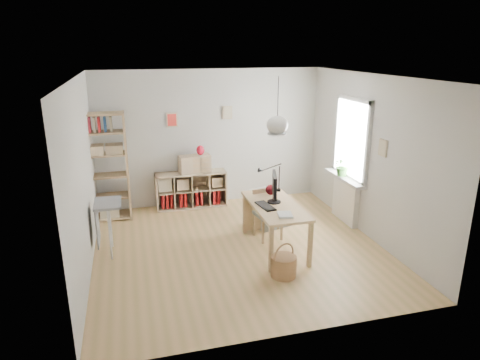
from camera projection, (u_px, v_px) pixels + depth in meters
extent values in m
plane|color=tan|center=(239.00, 248.00, 6.90)|extent=(4.50, 4.50, 0.00)
plane|color=silver|center=(210.00, 138.00, 8.57)|extent=(4.50, 0.00, 4.50)
plane|color=silver|center=(294.00, 224.00, 4.42)|extent=(4.50, 0.00, 4.50)
plane|color=silver|center=(82.00, 179.00, 5.94)|extent=(0.00, 4.50, 4.50)
plane|color=silver|center=(371.00, 158.00, 7.04)|extent=(0.00, 4.50, 4.50)
plane|color=white|center=(239.00, 76.00, 6.09)|extent=(4.50, 4.50, 0.00)
cylinder|color=black|center=(278.00, 100.00, 6.19)|extent=(0.01, 0.01, 0.68)
ellipsoid|color=white|center=(277.00, 125.00, 6.29)|extent=(0.32, 0.32, 0.27)
cube|color=white|center=(353.00, 139.00, 7.53)|extent=(0.03, 1.00, 1.30)
cube|color=silver|center=(368.00, 145.00, 7.03)|extent=(0.06, 0.08, 1.46)
cube|color=silver|center=(337.00, 133.00, 8.02)|extent=(0.06, 0.08, 1.46)
cube|color=silver|center=(354.00, 99.00, 7.32)|extent=(0.06, 1.16, 0.08)
cube|color=silver|center=(348.00, 176.00, 7.73)|extent=(0.06, 1.16, 0.08)
cube|color=white|center=(345.00, 200.00, 7.87)|extent=(0.10, 0.80, 0.80)
cube|color=silver|center=(345.00, 178.00, 7.72)|extent=(0.22, 1.20, 0.06)
cube|color=tan|center=(275.00, 206.00, 6.67)|extent=(0.70, 1.50, 0.04)
cube|color=tan|center=(271.00, 249.00, 6.07)|extent=(0.06, 0.06, 0.71)
cube|color=tan|center=(245.00, 214.00, 7.36)|extent=(0.06, 0.06, 0.71)
cube|color=tan|center=(310.00, 244.00, 6.21)|extent=(0.06, 0.06, 0.71)
cube|color=tan|center=(278.00, 210.00, 7.51)|extent=(0.06, 0.06, 0.71)
cube|color=tan|center=(192.00, 206.00, 8.66)|extent=(1.40, 0.38, 0.03)
cube|color=tan|center=(191.00, 173.00, 8.46)|extent=(1.40, 0.38, 0.03)
cube|color=tan|center=(157.00, 193.00, 8.39)|extent=(0.03, 0.38, 0.72)
cube|color=tan|center=(225.00, 187.00, 8.73)|extent=(0.03, 0.38, 0.72)
cube|color=tan|center=(190.00, 187.00, 8.73)|extent=(1.40, 0.02, 0.72)
cube|color=maroon|center=(162.00, 200.00, 8.49)|extent=(0.06, 0.26, 0.30)
cube|color=maroon|center=(167.00, 200.00, 8.51)|extent=(0.05, 0.26, 0.30)
cube|color=maroon|center=(171.00, 199.00, 8.53)|extent=(0.05, 0.26, 0.30)
cube|color=maroon|center=(181.00, 198.00, 8.58)|extent=(0.05, 0.26, 0.30)
cube|color=maroon|center=(185.00, 198.00, 8.60)|extent=(0.05, 0.26, 0.30)
cube|color=maroon|center=(196.00, 197.00, 8.65)|extent=(0.06, 0.26, 0.30)
cube|color=maroon|center=(201.00, 197.00, 8.68)|extent=(0.06, 0.26, 0.30)
cube|color=maroon|center=(213.00, 196.00, 8.74)|extent=(0.06, 0.26, 0.30)
cube|color=maroon|center=(218.00, 195.00, 8.76)|extent=(0.05, 0.26, 0.30)
cube|color=tan|center=(84.00, 169.00, 7.67)|extent=(0.04, 0.38, 2.00)
cube|color=tan|center=(127.00, 166.00, 7.85)|extent=(0.04, 0.38, 2.00)
cube|color=tan|center=(110.00, 216.00, 8.05)|extent=(0.76, 0.38, 0.03)
cube|color=tan|center=(108.00, 196.00, 7.93)|extent=(0.76, 0.38, 0.03)
cube|color=tan|center=(106.00, 176.00, 7.81)|extent=(0.76, 0.38, 0.03)
cube|color=tan|center=(104.00, 154.00, 7.69)|extent=(0.76, 0.38, 0.03)
cube|color=tan|center=(102.00, 132.00, 7.57)|extent=(0.76, 0.38, 0.03)
cube|color=tan|center=(100.00, 114.00, 7.47)|extent=(0.76, 0.38, 0.03)
cube|color=navy|center=(85.00, 125.00, 7.45)|extent=(0.04, 0.18, 0.26)
cube|color=maroon|center=(89.00, 125.00, 7.47)|extent=(0.04, 0.18, 0.26)
cube|color=beige|center=(94.00, 125.00, 7.49)|extent=(0.04, 0.18, 0.26)
cube|color=maroon|center=(99.00, 124.00, 7.51)|extent=(0.04, 0.18, 0.26)
cube|color=navy|center=(105.00, 124.00, 7.54)|extent=(0.04, 0.18, 0.26)
cube|color=beige|center=(111.00, 124.00, 7.56)|extent=(0.04, 0.18, 0.26)
cube|color=#959597|center=(108.00, 203.00, 6.49)|extent=(0.40, 0.55, 0.04)
cylinder|color=white|center=(110.00, 234.00, 6.41)|extent=(0.03, 0.03, 0.82)
cylinder|color=white|center=(110.00, 223.00, 6.82)|extent=(0.03, 0.03, 0.82)
cube|color=#959597|center=(97.00, 225.00, 6.54)|extent=(0.02, 0.50, 0.62)
cube|color=#959597|center=(268.00, 214.00, 7.14)|extent=(0.46, 0.46, 0.06)
cube|color=tan|center=(263.00, 232.00, 6.99)|extent=(0.04, 0.04, 0.40)
cube|color=tan|center=(254.00, 224.00, 7.29)|extent=(0.04, 0.04, 0.40)
cube|color=tan|center=(282.00, 229.00, 7.12)|extent=(0.04, 0.04, 0.40)
cube|color=tan|center=(272.00, 221.00, 7.42)|extent=(0.04, 0.04, 0.40)
cube|color=tan|center=(263.00, 199.00, 7.23)|extent=(0.40, 0.09, 0.37)
cylinder|color=olive|center=(284.00, 266.00, 6.02)|extent=(0.36, 0.36, 0.30)
torus|color=olive|center=(284.00, 255.00, 5.97)|extent=(0.35, 0.16, 0.37)
cube|color=silver|center=(271.00, 225.00, 7.76)|extent=(0.71, 0.58, 0.02)
cube|color=silver|center=(258.00, 220.00, 7.57)|extent=(0.14, 0.41, 0.32)
cube|color=silver|center=(285.00, 214.00, 7.87)|extent=(0.14, 0.41, 0.32)
cube|color=silver|center=(278.00, 221.00, 7.56)|extent=(0.59, 0.19, 0.32)
cube|color=silver|center=(265.00, 214.00, 7.88)|extent=(0.59, 0.19, 0.32)
cube|color=silver|center=(260.00, 196.00, 7.94)|extent=(0.64, 0.37, 0.39)
sphere|color=gold|center=(267.00, 216.00, 7.57)|extent=(0.14, 0.14, 0.14)
sphere|color=#185EAC|center=(275.00, 211.00, 7.79)|extent=(0.14, 0.14, 0.14)
sphere|color=#B52D16|center=(271.00, 214.00, 7.67)|extent=(0.14, 0.14, 0.14)
sphere|color=#388D33|center=(282.00, 213.00, 7.71)|extent=(0.14, 0.14, 0.14)
cylinder|color=black|center=(274.00, 202.00, 6.76)|extent=(0.21, 0.21, 0.02)
cylinder|color=black|center=(274.00, 198.00, 6.74)|extent=(0.05, 0.05, 0.10)
cube|color=black|center=(274.00, 185.00, 6.68)|extent=(0.20, 0.53, 0.35)
cube|color=black|center=(265.00, 206.00, 6.58)|extent=(0.23, 0.46, 0.02)
cylinder|color=black|center=(279.00, 190.00, 7.27)|extent=(0.06, 0.06, 0.04)
cylinder|color=black|center=(279.00, 178.00, 7.20)|extent=(0.02, 0.02, 0.42)
cone|color=black|center=(261.00, 170.00, 6.97)|extent=(0.10, 0.07, 0.10)
sphere|color=#540B0E|center=(271.00, 190.00, 7.09)|extent=(0.17, 0.17, 0.17)
cube|color=silver|center=(285.00, 215.00, 6.23)|extent=(0.25, 0.29, 0.03)
cube|color=tan|center=(195.00, 164.00, 8.42)|extent=(0.64, 0.36, 0.35)
ellipsoid|color=maroon|center=(200.00, 150.00, 8.37)|extent=(0.16, 0.16, 0.19)
imported|color=#346E29|center=(343.00, 166.00, 7.71)|extent=(0.35, 0.31, 0.37)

